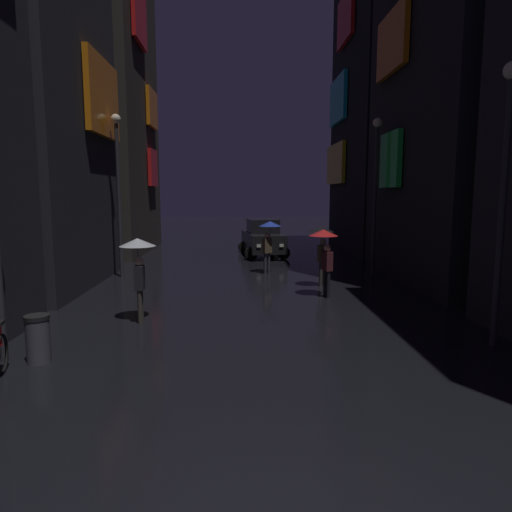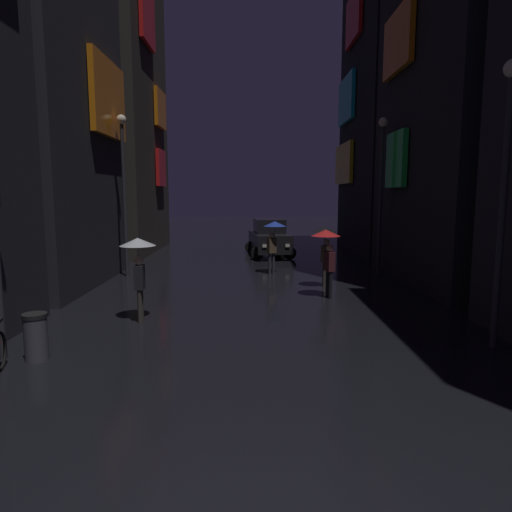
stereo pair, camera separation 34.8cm
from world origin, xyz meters
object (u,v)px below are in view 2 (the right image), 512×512
object	(u,v)px
pedestrian_foreground_left_blue	(274,233)
streetlamp_left_far	(124,178)
pedestrian_midstreet_left_red	(327,244)
streetlamp_right_far	(381,179)
pedestrian_far_right_clear	(138,256)
car_distant	(269,238)
streetlamp_right_near	(505,174)
pedestrian_foreground_right_black	(325,239)
trash_bin	(36,337)

from	to	relation	value
pedestrian_foreground_left_blue	streetlamp_left_far	distance (m)	6.17
pedestrian_midstreet_left_red	streetlamp_right_far	world-z (taller)	streetlamp_right_far
pedestrian_far_right_clear	car_distant	distance (m)	12.75
pedestrian_midstreet_left_red	pedestrian_far_right_clear	size ratio (longest dim) A/B	1.00
streetlamp_right_near	car_distant	bearing A→B (deg)	106.48
pedestrian_foreground_right_black	trash_bin	distance (m)	9.75
pedestrian_far_right_clear	pedestrian_midstreet_left_red	bearing A→B (deg)	26.84
streetlamp_left_far	streetlamp_right_far	world-z (taller)	streetlamp_right_far
pedestrian_foreground_right_black	pedestrian_foreground_left_blue	world-z (taller)	same
pedestrian_foreground_right_black	streetlamp_right_far	xyz separation A→B (m)	(2.61, 2.65, 2.13)
pedestrian_midstreet_left_red	streetlamp_left_far	xyz separation A→B (m)	(-7.21, 3.65, 2.12)
car_distant	streetlamp_left_far	size ratio (longest dim) A/B	0.70
streetlamp_right_near	streetlamp_left_far	world-z (taller)	streetlamp_left_far
trash_bin	pedestrian_foreground_left_blue	bearing A→B (deg)	62.43
pedestrian_foreground_left_blue	streetlamp_left_far	world-z (taller)	streetlamp_left_far
streetlamp_left_far	trash_bin	xyz separation A→B (m)	(0.70, -9.05, -3.32)
streetlamp_right_far	pedestrian_foreground_left_blue	bearing A→B (deg)	179.11
pedestrian_foreground_right_black	streetlamp_right_near	distance (m)	7.09
trash_bin	streetlamp_left_far	bearing A→B (deg)	94.42
car_distant	streetlamp_left_far	bearing A→B (deg)	-134.43
pedestrian_foreground_left_blue	streetlamp_right_far	size ratio (longest dim) A/B	0.34
pedestrian_midstreet_left_red	trash_bin	distance (m)	8.55
pedestrian_midstreet_left_red	car_distant	distance (m)	9.68
streetlamp_right_near	streetlamp_left_far	bearing A→B (deg)	140.09
pedestrian_foreground_right_black	car_distant	xyz separation A→B (m)	(-1.61, 7.97, -0.74)
pedestrian_foreground_left_blue	trash_bin	size ratio (longest dim) A/B	2.28
car_distant	pedestrian_foreground_left_blue	bearing A→B (deg)	-90.20
pedestrian_foreground_left_blue	pedestrian_midstreet_left_red	xyz separation A→B (m)	(1.45, -4.29, 0.00)
pedestrian_foreground_right_black	pedestrian_midstreet_left_red	bearing A→B (deg)	-96.62
pedestrian_foreground_right_black	pedestrian_far_right_clear	size ratio (longest dim) A/B	1.00
pedestrian_midstreet_left_red	trash_bin	size ratio (longest dim) A/B	2.28
pedestrian_far_right_clear	streetlamp_left_far	size ratio (longest dim) A/B	0.34
car_distant	pedestrian_foreground_right_black	bearing A→B (deg)	-78.55
pedestrian_foreground_right_black	pedestrian_far_right_clear	distance (m)	6.80
streetlamp_left_far	pedestrian_foreground_right_black	bearing A→B (deg)	-15.64
pedestrian_foreground_left_blue	trash_bin	xyz separation A→B (m)	(-5.06, -9.70, -1.20)
pedestrian_midstreet_left_red	trash_bin	xyz separation A→B (m)	(-6.51, -5.40, -1.20)
streetlamp_right_far	trash_bin	distance (m)	13.80
pedestrian_foreground_left_blue	pedestrian_far_right_clear	size ratio (longest dim) A/B	1.00
pedestrian_foreground_right_black	streetlamp_right_near	xyz separation A→B (m)	(2.61, -6.29, 1.95)
pedestrian_foreground_right_black	streetlamp_right_far	distance (m)	4.28
pedestrian_midstreet_left_red	pedestrian_far_right_clear	xyz separation A→B (m)	(-5.17, -2.62, 0.00)
pedestrian_foreground_right_black	streetlamp_left_far	distance (m)	7.97
pedestrian_far_right_clear	streetlamp_right_far	xyz separation A→B (m)	(7.96, 6.84, 2.13)
car_distant	streetlamp_right_far	world-z (taller)	streetlamp_right_far
pedestrian_foreground_left_blue	pedestrian_far_right_clear	xyz separation A→B (m)	(-3.73, -6.91, 0.00)
pedestrian_foreground_right_black	pedestrian_foreground_left_blue	xyz separation A→B (m)	(-1.63, 2.71, 0.00)
pedestrian_foreground_right_black	car_distant	size ratio (longest dim) A/B	0.49
car_distant	trash_bin	distance (m)	15.80
streetlamp_right_near	pedestrian_foreground_right_black	bearing A→B (deg)	112.49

